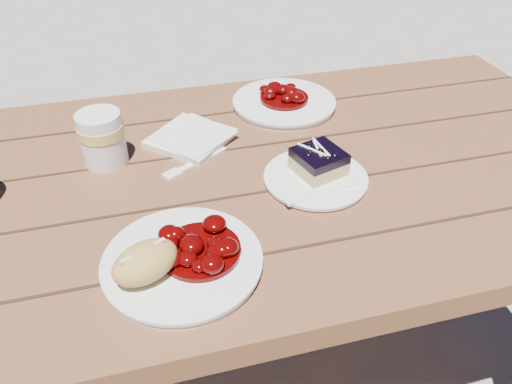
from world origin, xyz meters
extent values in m
cube|color=brown|center=(0.00, 0.00, 0.72)|extent=(2.00, 0.80, 0.05)
cube|color=brown|center=(0.88, 0.32, 0.35)|extent=(0.07, 0.07, 0.70)
cube|color=brown|center=(0.00, 0.65, 0.44)|extent=(1.80, 0.25, 0.04)
cube|color=brown|center=(0.80, 0.65, 0.21)|extent=(0.06, 0.06, 0.42)
cylinder|color=white|center=(0.04, -0.23, 0.76)|extent=(0.25, 0.25, 0.02)
ellipsoid|color=tan|center=(-0.01, -0.25, 0.79)|extent=(0.13, 0.11, 0.05)
cylinder|color=white|center=(0.33, -0.07, 0.76)|extent=(0.20, 0.20, 0.01)
cube|color=tan|center=(0.34, -0.06, 0.77)|extent=(0.11, 0.11, 0.03)
cube|color=black|center=(0.34, -0.06, 0.80)|extent=(0.11, 0.11, 0.02)
cube|color=white|center=(0.11, 0.14, 0.76)|extent=(0.21, 0.21, 0.01)
cylinder|color=white|center=(0.36, 0.24, 0.76)|extent=(0.24, 0.24, 0.02)
cylinder|color=white|center=(-0.06, 0.10, 0.80)|extent=(0.09, 0.09, 0.11)
camera|label=1|loc=(0.02, -0.80, 1.32)|focal=35.00mm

